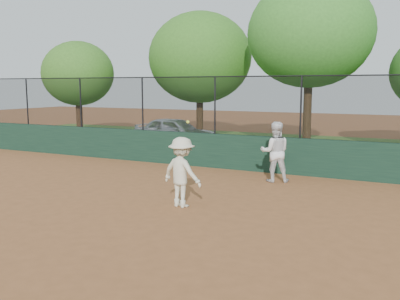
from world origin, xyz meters
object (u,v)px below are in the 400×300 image
at_px(tree_0, 78,74).
at_px(player_main, 182,172).
at_px(tree_2, 310,33).
at_px(parked_car, 175,131).
at_px(tree_1, 200,58).
at_px(player_second, 275,152).

bearing_deg(tree_0, player_main, -39.99).
bearing_deg(player_main, tree_2, 86.85).
xyz_separation_m(parked_car, tree_0, (-6.34, 0.48, 2.83)).
xyz_separation_m(player_main, tree_2, (0.57, 10.38, 4.25)).
bearing_deg(tree_1, player_main, -65.53).
xyz_separation_m(tree_0, tree_1, (6.51, 1.85, 0.78)).
bearing_deg(tree_2, parked_car, -171.83).
height_order(parked_car, tree_1, tree_1).
xyz_separation_m(player_second, tree_1, (-6.54, 8.10, 3.40)).
xyz_separation_m(player_second, player_main, (-1.16, -3.72, -0.07)).
bearing_deg(tree_2, player_second, -84.98).
distance_m(parked_car, player_main, 11.00).
xyz_separation_m(player_second, tree_2, (-0.58, 6.66, 4.18)).
height_order(player_second, player_main, player_main).
relative_size(player_second, tree_0, 0.34).
height_order(player_main, tree_0, tree_0).
xyz_separation_m(parked_car, tree_1, (0.17, 2.32, 3.61)).
distance_m(player_main, tree_2, 11.23).
relative_size(parked_car, tree_1, 0.61).
height_order(player_main, tree_2, tree_2).
bearing_deg(player_main, tree_0, 140.01).
relative_size(player_second, player_main, 0.87).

